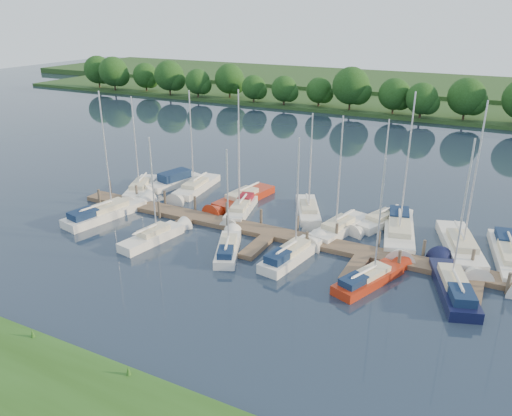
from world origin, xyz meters
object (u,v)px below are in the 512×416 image
at_px(motorboat, 173,183).
at_px(sailboat_s_2, 228,249).
at_px(dock, 269,236).
at_px(sailboat_n_0, 140,190).
at_px(sailboat_n_5, 308,212).

bearing_deg(motorboat, sailboat_s_2, 155.21).
xyz_separation_m(dock, sailboat_n_0, (-16.79, 4.02, 0.08)).
bearing_deg(motorboat, sailboat_n_5, -168.36).
bearing_deg(sailboat_n_0, sailboat_s_2, 129.77).
xyz_separation_m(sailboat_n_0, motorboat, (1.87, 3.15, 0.11)).
height_order(motorboat, sailboat_s_2, sailboat_s_2).
bearing_deg(dock, sailboat_n_0, 166.53).
relative_size(motorboat, sailboat_s_2, 0.85).
height_order(sailboat_n_0, sailboat_n_5, sailboat_n_0).
xyz_separation_m(dock, sailboat_s_2, (-1.74, -3.78, 0.12)).
distance_m(sailboat_n_0, sailboat_s_2, 16.95).
xyz_separation_m(sailboat_n_0, sailboat_s_2, (15.05, -7.80, 0.04)).
bearing_deg(sailboat_s_2, motorboat, 116.71).
bearing_deg(sailboat_n_5, sailboat_s_2, 47.99).
distance_m(sailboat_n_5, sailboat_s_2, 10.41).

